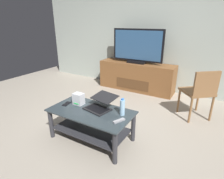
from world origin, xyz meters
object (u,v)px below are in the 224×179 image
dining_chair (200,91)px  cell_phone (67,104)px  water_bottle_near (122,107)px  coffee_table (91,120)px  media_cabinet (136,76)px  television (137,47)px  tv_remote (119,121)px  laptop (100,104)px  router_box (79,99)px

dining_chair → cell_phone: (-1.63, -1.39, -0.06)m
cell_phone → water_bottle_near: bearing=-1.9°
coffee_table → media_cabinet: media_cabinet is taller
dining_chair → water_bottle_near: dining_chair is taller
television → tv_remote: 2.40m
water_bottle_near → tv_remote: water_bottle_near is taller
dining_chair → laptop: (-1.13, -1.25, 0.00)m
coffee_table → laptop: bearing=61.5°
media_cabinet → tv_remote: media_cabinet is taller
media_cabinet → water_bottle_near: bearing=-71.7°
water_bottle_near → cell_phone: bearing=-171.4°
media_cabinet → dining_chair: size_ratio=2.06×
television → tv_remote: (0.73, -2.22, -0.58)m
cell_phone → media_cabinet: bearing=75.3°
coffee_table → dining_chair: (1.20, 1.37, 0.20)m
laptop → cell_phone: bearing=-164.0°
router_box → tv_remote: router_box is taller
router_box → media_cabinet: bearing=89.7°
tv_remote → media_cabinet: bearing=132.9°
laptop → cell_phone: laptop is taller
television → cell_phone: size_ratio=8.59×
tv_remote → router_box: bearing=-165.5°
dining_chair → tv_remote: size_ratio=5.43×
water_bottle_near → tv_remote: (0.04, -0.17, -0.10)m
cell_phone → tv_remote: bearing=-13.2°
television → dining_chair: television is taller
coffee_table → tv_remote: bearing=-7.0°
dining_chair → laptop: size_ratio=1.90×
coffee_table → laptop: (0.07, 0.13, 0.21)m
laptop → television: bearing=99.4°
laptop → tv_remote: bearing=-25.3°
television → coffee_table: bearing=-83.0°
router_box → tv_remote: 0.75m
television → router_box: 2.14m
coffee_table → cell_phone: (-0.43, -0.01, 0.15)m
coffee_table → television: 2.29m
media_cabinet → television: bearing=-90.0°
water_bottle_near → coffee_table: bearing=-164.8°
laptop → tv_remote: size_ratio=2.86×
cell_phone → coffee_table: bearing=-8.5°
media_cabinet → tv_remote: size_ratio=11.19×
laptop → tv_remote: (0.39, -0.19, -0.05)m
laptop → router_box: bearing=-171.9°
media_cabinet → cell_phone: 2.20m
television → router_box: size_ratio=7.23×
television → dining_chair: bearing=-28.2°
media_cabinet → cell_phone: (-0.16, -2.19, 0.12)m
router_box → water_bottle_near: 0.70m
media_cabinet → television: size_ratio=1.49×
television → cell_phone: bearing=-94.3°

